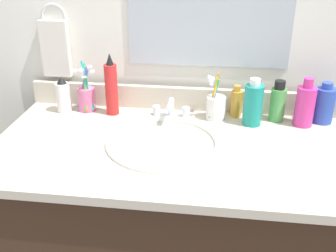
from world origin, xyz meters
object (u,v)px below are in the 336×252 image
Objects in this scene: bottle_soap_pink at (305,105)px; cup_pink at (87,97)px; bottle_oil_amber at (236,102)px; bottle_shampoo_blue at (324,104)px; bottle_toner_green at (278,103)px; bottle_spray_red at (111,87)px; faucet at (171,112)px; hand_towel at (56,49)px; bottle_mouthwash_teal at (253,104)px; bottle_lotion_white at (63,96)px; cup_white_ceramic at (215,106)px.

bottle_soap_pink is 0.81m from cup_pink.
cup_pink reaches higher than bottle_oil_amber.
bottle_shampoo_blue is 0.08m from bottle_soap_pink.
bottle_toner_green is 0.65× the size of bottle_spray_red.
faucet is at bearing -178.40° from bottle_soap_pink.
hand_towel is at bearing 173.51° from bottle_soap_pink.
bottle_spray_red reaches higher than bottle_shampoo_blue.
bottle_spray_red is at bearing 179.20° from bottle_soap_pink.
bottle_spray_red is 0.12m from cup_pink.
bottle_toner_green is 0.10m from bottle_mouthwash_teal.
bottle_oil_amber is at bearing 131.00° from bottle_mouthwash_teal.
bottle_oil_amber is at bearing 173.07° from bottle_toner_green.
bottle_lotion_white is 0.72m from bottle_mouthwash_teal.
cup_white_ceramic reaches higher than faucet.
hand_towel is 0.28m from bottle_spray_red.
bottle_mouthwash_teal is at bearing -4.07° from cup_pink.
bottle_shampoo_blue is at bearing 3.31° from cup_white_ceramic.
cup_white_ceramic is (-0.13, 0.03, -0.03)m from bottle_mouthwash_teal.
bottle_lotion_white is at bearing -179.14° from cup_white_ceramic.
cup_white_ceramic is (-0.08, -0.03, -0.00)m from bottle_oil_amber.
hand_towel reaches higher than bottle_toner_green.
bottle_lotion_white is 0.90m from bottle_soap_pink.
bottle_toner_green reaches higher than bottle_oil_amber.
cup_white_ceramic reaches higher than bottle_toner_green.
bottle_oil_amber is at bearing 4.69° from bottle_spray_red.
cup_pink is (-0.11, 0.02, -0.05)m from bottle_spray_red.
cup_pink reaches higher than bottle_soap_pink.
bottle_shampoo_blue is (1.02, -0.07, -0.15)m from hand_towel.
hand_towel is 1.11× the size of cup_pink.
faucet is at bearing -173.59° from bottle_toner_green.
bottle_spray_red is at bearing 1.38° from bottle_lotion_white.
cup_pink reaches higher than bottle_shampoo_blue.
bottle_shampoo_blue is 0.39m from cup_white_ceramic.
bottle_spray_red is 1.66× the size of bottle_lotion_white.
bottle_lotion_white is at bearing -164.81° from cup_pink.
bottle_mouthwash_teal is (0.72, -0.02, 0.01)m from bottle_lotion_white.
bottle_spray_red is 0.20m from bottle_lotion_white.
cup_pink reaches higher than faucet.
bottle_oil_amber is 0.09m from bottle_mouthwash_teal.
bottle_spray_red reaches higher than faucet.
bottle_toner_green is at bearing 1.77° from bottle_lotion_white.
cup_white_ceramic is at bearing -8.44° from hand_towel.
bottle_mouthwash_teal is at bearing -168.32° from bottle_shampoo_blue.
faucet is 0.24m from bottle_spray_red.
cup_pink is at bearing 178.01° from bottle_soap_pink.
hand_towel is 0.93× the size of bottle_spray_red.
hand_towel is 1.04m from bottle_shampoo_blue.
faucet is at bearing -5.83° from bottle_spray_red.
bottle_soap_pink is (0.95, -0.11, -0.14)m from hand_towel.
bottle_spray_red reaches higher than bottle_oil_amber.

